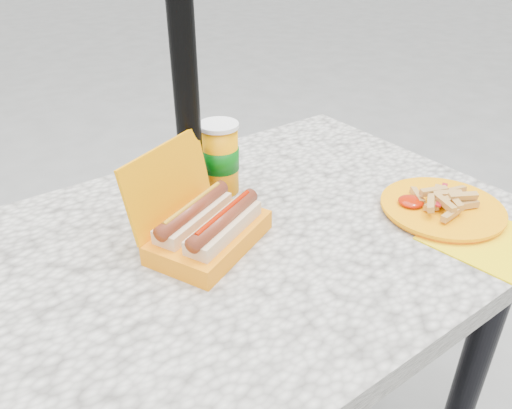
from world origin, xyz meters
TOP-DOWN VIEW (x-y plane):
  - picnic_table at (0.00, 0.00)m, footprint 1.20×0.80m
  - umbrella_pole at (0.00, 0.16)m, footprint 0.05×0.05m
  - hotdog_box at (-0.06, 0.01)m, footprint 0.28×0.25m
  - fries_plate at (0.40, -0.19)m, footprint 0.26×0.35m
  - soda_cup at (0.08, 0.18)m, footprint 0.09×0.09m

SIDE VIEW (x-z plane):
  - picnic_table at x=0.00m, z-range 0.27..1.02m
  - fries_plate at x=0.40m, z-range 0.74..0.79m
  - hotdog_box at x=-0.06m, z-range 0.70..0.88m
  - soda_cup at x=0.08m, z-range 0.75..0.91m
  - umbrella_pole at x=0.00m, z-range 0.00..2.20m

